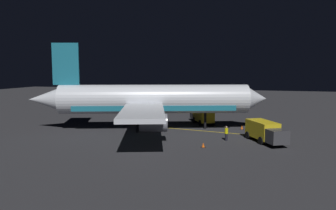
{
  "coord_description": "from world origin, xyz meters",
  "views": [
    {
      "loc": [
        43.31,
        14.24,
        8.51
      ],
      "look_at": [
        0.0,
        2.0,
        3.5
      ],
      "focal_mm": 34.83,
      "sensor_mm": 36.0,
      "label": 1
    }
  ],
  "objects_px": {
    "airliner": "(150,100)",
    "ground_crew_worker": "(226,133)",
    "baggage_truck": "(265,132)",
    "traffic_cone_near_left": "(203,145)",
    "traffic_cone_near_right": "(242,128)",
    "catering_truck": "(202,116)"
  },
  "relations": [
    {
      "from": "airliner",
      "to": "traffic_cone_near_right",
      "type": "bearing_deg",
      "value": 105.14
    },
    {
      "from": "ground_crew_worker",
      "to": "catering_truck",
      "type": "bearing_deg",
      "value": -156.88
    },
    {
      "from": "baggage_truck",
      "to": "catering_truck",
      "type": "xyz_separation_m",
      "value": [
        -11.13,
        -9.29,
        -0.08
      ]
    },
    {
      "from": "ground_crew_worker",
      "to": "traffic_cone_near_left",
      "type": "bearing_deg",
      "value": -26.88
    },
    {
      "from": "airliner",
      "to": "ground_crew_worker",
      "type": "distance_m",
      "value": 12.46
    },
    {
      "from": "baggage_truck",
      "to": "traffic_cone_near_left",
      "type": "relative_size",
      "value": 11.88
    },
    {
      "from": "baggage_truck",
      "to": "traffic_cone_near_right",
      "type": "distance_m",
      "value": 8.29
    },
    {
      "from": "airliner",
      "to": "baggage_truck",
      "type": "height_order",
      "value": "airliner"
    },
    {
      "from": "airliner",
      "to": "traffic_cone_near_left",
      "type": "xyz_separation_m",
      "value": [
        8.7,
        9.05,
        -3.85
      ]
    },
    {
      "from": "airliner",
      "to": "ground_crew_worker",
      "type": "relative_size",
      "value": 18.89
    },
    {
      "from": "baggage_truck",
      "to": "catering_truck",
      "type": "height_order",
      "value": "baggage_truck"
    },
    {
      "from": "baggage_truck",
      "to": "traffic_cone_near_left",
      "type": "xyz_separation_m",
      "value": [
        4.42,
        -6.46,
        -1.0
      ]
    },
    {
      "from": "traffic_cone_near_left",
      "to": "traffic_cone_near_right",
      "type": "xyz_separation_m",
      "value": [
        -12.09,
        3.46,
        0.0
      ]
    },
    {
      "from": "traffic_cone_near_left",
      "to": "catering_truck",
      "type": "bearing_deg",
      "value": -169.7
    },
    {
      "from": "ground_crew_worker",
      "to": "airliner",
      "type": "bearing_deg",
      "value": -112.55
    },
    {
      "from": "ground_crew_worker",
      "to": "traffic_cone_near_right",
      "type": "bearing_deg",
      "value": 170.13
    },
    {
      "from": "catering_truck",
      "to": "traffic_cone_near_right",
      "type": "bearing_deg",
      "value": 61.11
    },
    {
      "from": "catering_truck",
      "to": "baggage_truck",
      "type": "bearing_deg",
      "value": 39.84
    },
    {
      "from": "baggage_truck",
      "to": "ground_crew_worker",
      "type": "relative_size",
      "value": 3.75
    },
    {
      "from": "airliner",
      "to": "catering_truck",
      "type": "bearing_deg",
      "value": 137.79
    },
    {
      "from": "traffic_cone_near_left",
      "to": "airliner",
      "type": "bearing_deg",
      "value": -133.88
    },
    {
      "from": "traffic_cone_near_left",
      "to": "traffic_cone_near_right",
      "type": "distance_m",
      "value": 12.57
    }
  ]
}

